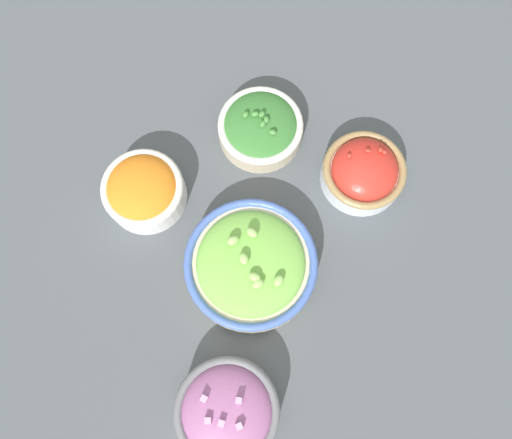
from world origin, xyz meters
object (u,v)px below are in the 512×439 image
(bowl_red_onion, at_px, (227,410))
(bowl_carrots, at_px, (144,190))
(bowl_cherry_tomatoes, at_px, (364,172))
(bowl_broccoli, at_px, (261,127))
(bowl_lettuce, at_px, (251,264))

(bowl_red_onion, bearing_deg, bowl_carrots, 66.72)
(bowl_cherry_tomatoes, xyz_separation_m, bowl_broccoli, (-0.05, 0.16, -0.00))
(bowl_lettuce, bearing_deg, bowl_cherry_tomatoes, -6.12)
(bowl_broccoli, distance_m, bowl_carrots, 0.20)
(bowl_red_onion, relative_size, bowl_broccoli, 1.05)
(bowl_lettuce, height_order, bowl_red_onion, same)
(bowl_broccoli, height_order, bowl_carrots, bowl_carrots)
(bowl_lettuce, xyz_separation_m, bowl_broccoli, (0.17, 0.14, -0.00))
(bowl_carrots, bearing_deg, bowl_red_onion, -113.28)
(bowl_cherry_tomatoes, xyz_separation_m, bowl_red_onion, (-0.38, -0.09, 0.01))
(bowl_red_onion, relative_size, bowl_carrots, 1.14)
(bowl_red_onion, bearing_deg, bowl_lettuce, 35.01)
(bowl_red_onion, distance_m, bowl_carrots, 0.33)
(bowl_broccoli, xyz_separation_m, bowl_carrots, (-0.20, 0.05, 0.01))
(bowl_red_onion, bearing_deg, bowl_cherry_tomatoes, 13.20)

